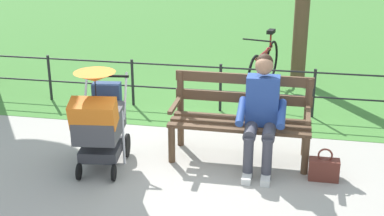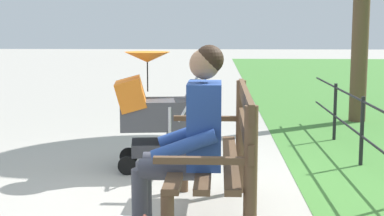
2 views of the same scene
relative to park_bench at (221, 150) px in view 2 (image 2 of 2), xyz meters
The scene contains 4 objects.
ground_plane 0.69m from the park_bench, 14.84° to the left, with size 60.00×60.00×0.00m, color #ADA89E.
park_bench is the anchor object (origin of this frame).
person_on_bench 0.36m from the park_bench, 137.50° to the left, with size 0.53×0.74×1.28m.
stroller 1.61m from the park_bench, 22.60° to the left, with size 0.60×0.93×1.15m.
Camera 2 is at (-4.38, -0.07, 1.40)m, focal length 53.39 mm.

